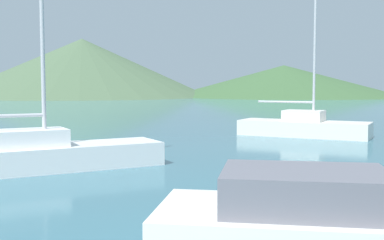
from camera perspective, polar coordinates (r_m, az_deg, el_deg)
sailboat_inner at (r=23.62m, az=13.10°, el=-0.73°), size 6.30×4.54×6.74m
sailboat_middle at (r=14.48m, az=-19.36°, el=-3.95°), size 7.91×5.30×8.65m
hill_west at (r=100.86m, az=-12.87°, el=6.06°), size 51.96×51.96×11.73m
hill_central at (r=101.51m, az=10.81°, el=4.58°), size 47.39×47.39×6.42m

